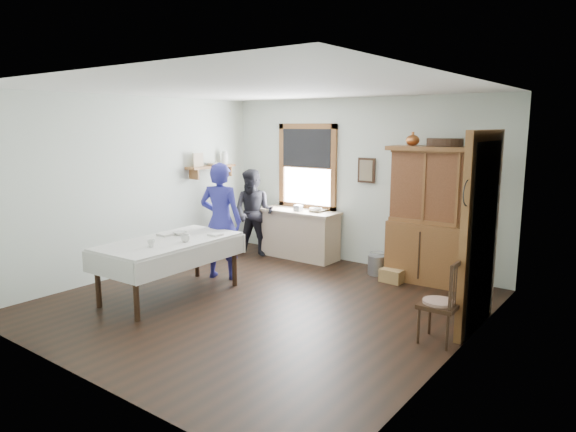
{
  "coord_description": "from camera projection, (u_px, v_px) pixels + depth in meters",
  "views": [
    {
      "loc": [
        4.06,
        -4.85,
        2.27
      ],
      "look_at": [
        0.2,
        0.3,
        1.12
      ],
      "focal_mm": 32.0,
      "sensor_mm": 36.0,
      "label": 1
    }
  ],
  "objects": [
    {
      "name": "room",
      "position": [
        260.0,
        200.0,
        6.38
      ],
      "size": [
        5.01,
        5.01,
        2.7
      ],
      "color": "black",
      "rests_on": "ground"
    },
    {
      "name": "window",
      "position": [
        307.0,
        162.0,
        8.86
      ],
      "size": [
        1.18,
        0.07,
        1.48
      ],
      "color": "white",
      "rests_on": "room"
    },
    {
      "name": "doorway",
      "position": [
        482.0,
        227.0,
        5.63
      ],
      "size": [
        0.09,
        1.14,
        2.22
      ],
      "color": "#463B32",
      "rests_on": "room"
    },
    {
      "name": "wall_shelf",
      "position": [
        212.0,
        165.0,
        8.95
      ],
      "size": [
        0.24,
        1.0,
        0.44
      ],
      "color": "#92582D",
      "rests_on": "room"
    },
    {
      "name": "framed_picture",
      "position": [
        366.0,
        170.0,
        8.19
      ],
      "size": [
        0.3,
        0.04,
        0.4
      ],
      "primitive_type": "cube",
      "color": "black",
      "rests_on": "room"
    },
    {
      "name": "rug_beater",
      "position": [
        468.0,
        181.0,
        5.1
      ],
      "size": [
        0.01,
        0.27,
        0.27
      ],
      "primitive_type": "torus",
      "rotation": [
        0.0,
        1.57,
        0.0
      ],
      "color": "black",
      "rests_on": "room"
    },
    {
      "name": "work_counter",
      "position": [
        299.0,
        234.0,
        8.85
      ],
      "size": [
        1.45,
        0.55,
        0.83
      ],
      "primitive_type": "cube",
      "rotation": [
        0.0,
        0.0,
        -0.0
      ],
      "color": "tan",
      "rests_on": "room"
    },
    {
      "name": "china_hutch",
      "position": [
        427.0,
        215.0,
        7.38
      ],
      "size": [
        1.18,
        0.6,
        1.97
      ],
      "primitive_type": "cube",
      "rotation": [
        0.0,
        0.0,
        0.04
      ],
      "color": "#92582D",
      "rests_on": "room"
    },
    {
      "name": "dining_table",
      "position": [
        170.0,
        268.0,
        6.84
      ],
      "size": [
        1.08,
        1.96,
        0.77
      ],
      "primitive_type": "cube",
      "rotation": [
        0.0,
        0.0,
        0.04
      ],
      "color": "silver",
      "rests_on": "room"
    },
    {
      "name": "spindle_chair",
      "position": [
        439.0,
        301.0,
        5.36
      ],
      "size": [
        0.43,
        0.43,
        0.9
      ],
      "primitive_type": "cube",
      "rotation": [
        0.0,
        0.0,
        0.03
      ],
      "color": "black",
      "rests_on": "room"
    },
    {
      "name": "pail",
      "position": [
        377.0,
        265.0,
        7.87
      ],
      "size": [
        0.36,
        0.36,
        0.3
      ],
      "primitive_type": "cube",
      "rotation": [
        0.0,
        0.0,
        -0.32
      ],
      "color": "gray",
      "rests_on": "room"
    },
    {
      "name": "wicker_basket",
      "position": [
        392.0,
        276.0,
        7.5
      ],
      "size": [
        0.34,
        0.25,
        0.19
      ],
      "primitive_type": "cube",
      "rotation": [
        0.0,
        0.0,
        -0.05
      ],
      "color": "#A7784B",
      "rests_on": "room"
    },
    {
      "name": "woman_blue",
      "position": [
        221.0,
        225.0,
        7.59
      ],
      "size": [
        0.69,
        0.58,
        1.61
      ],
      "primitive_type": "imported",
      "rotation": [
        0.0,
        0.0,
        3.53
      ],
      "color": "navy",
      "rests_on": "room"
    },
    {
      "name": "figure_dark",
      "position": [
        254.0,
        216.0,
        8.91
      ],
      "size": [
        0.81,
        0.71,
        1.4
      ],
      "primitive_type": "imported",
      "rotation": [
        0.0,
        0.0,
        0.31
      ],
      "color": "black",
      "rests_on": "room"
    },
    {
      "name": "table_cup_a",
      "position": [
        186.0,
        238.0,
        6.66
      ],
      "size": [
        0.14,
        0.14,
        0.1
      ],
      "primitive_type": "imported",
      "rotation": [
        0.0,
        0.0,
        0.22
      ],
      "color": "silver",
      "rests_on": "dining_table"
    },
    {
      "name": "table_cup_b",
      "position": [
        151.0,
        243.0,
        6.39
      ],
      "size": [
        0.11,
        0.11,
        0.09
      ],
      "primitive_type": "imported",
      "rotation": [
        0.0,
        0.0,
        -0.18
      ],
      "color": "silver",
      "rests_on": "dining_table"
    },
    {
      "name": "table_bowl",
      "position": [
        180.0,
        233.0,
        7.1
      ],
      "size": [
        0.22,
        0.22,
        0.05
      ],
      "primitive_type": "imported",
      "rotation": [
        0.0,
        0.0,
        -0.13
      ],
      "color": "silver",
      "rests_on": "dining_table"
    },
    {
      "name": "counter_book",
      "position": [
        314.0,
        210.0,
        8.71
      ],
      "size": [
        0.19,
        0.25,
        0.02
      ],
      "primitive_type": "imported",
      "rotation": [
        0.0,
        0.0,
        -0.05
      ],
      "color": "#74664D",
      "rests_on": "work_counter"
    },
    {
      "name": "counter_bowl",
      "position": [
        316.0,
        210.0,
        8.6
      ],
      "size": [
        0.25,
        0.25,
        0.07
      ],
      "primitive_type": "imported",
      "rotation": [
        0.0,
        0.0,
        0.21
      ],
      "color": "silver",
      "rests_on": "work_counter"
    },
    {
      "name": "shelf_bowl",
      "position": [
        213.0,
        164.0,
        8.95
      ],
      "size": [
        0.22,
        0.22,
        0.05
      ],
      "primitive_type": "imported",
      "color": "silver",
      "rests_on": "wall_shelf"
    }
  ]
}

